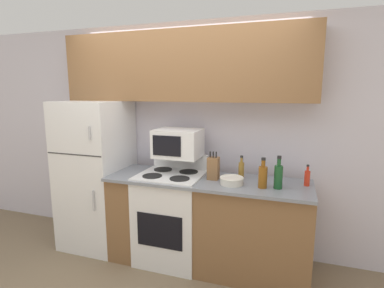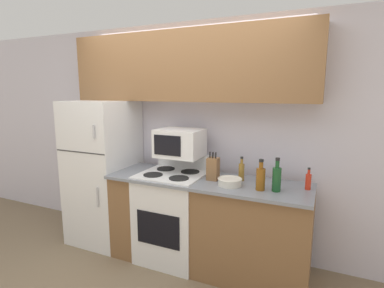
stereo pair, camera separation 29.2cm
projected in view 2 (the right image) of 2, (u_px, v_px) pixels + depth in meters
The scene contains 13 objects.
ground_plane at pixel (163, 272), 3.02m from camera, with size 12.00×12.00×0.00m, color #7F6B51.
wall_back at pixel (193, 137), 3.46m from camera, with size 8.00×0.05×2.55m.
lower_cabinets at pixel (206, 223), 3.07m from camera, with size 2.02×0.65×0.93m.
refrigerator at pixel (103, 172), 3.60m from camera, with size 0.69×0.73×1.69m.
upper_cabinets at pixel (186, 67), 3.16m from camera, with size 2.71×0.31×0.73m.
stove at pixel (173, 215), 3.22m from camera, with size 0.66×0.63×1.11m.
microwave at pixel (180, 143), 3.16m from camera, with size 0.47×0.38×0.29m.
knife_block at pixel (213, 169), 2.95m from camera, with size 0.11×0.11×0.28m.
bowl at pixel (230, 182), 2.78m from camera, with size 0.23×0.23×0.07m.
bottle_vinegar at pixel (241, 171), 2.92m from camera, with size 0.06×0.06×0.24m.
bottle_hot_sauce at pixel (308, 181), 2.66m from camera, with size 0.05×0.05×0.20m.
bottle_wine_green at pixel (277, 178), 2.61m from camera, with size 0.08×0.08×0.30m.
bottle_whiskey at pixel (261, 178), 2.64m from camera, with size 0.08×0.08×0.28m.
Camera 2 is at (1.40, -2.38, 1.81)m, focal length 28.00 mm.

